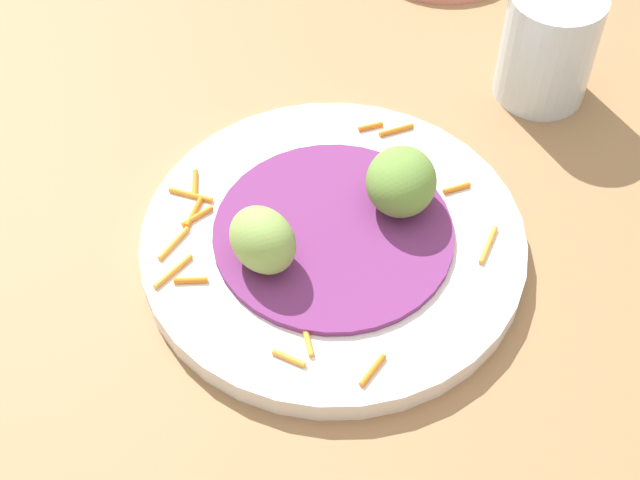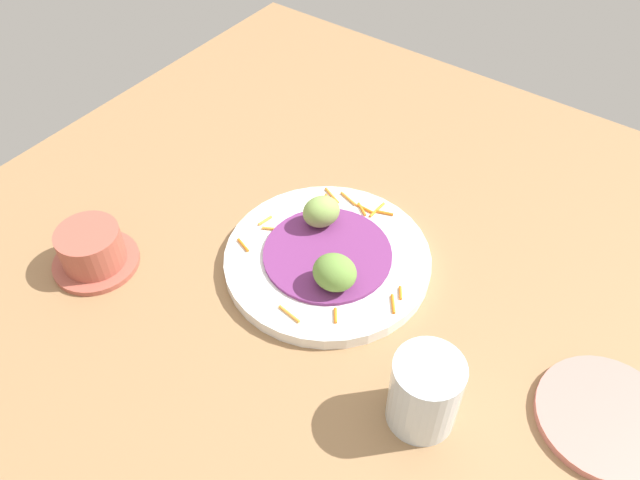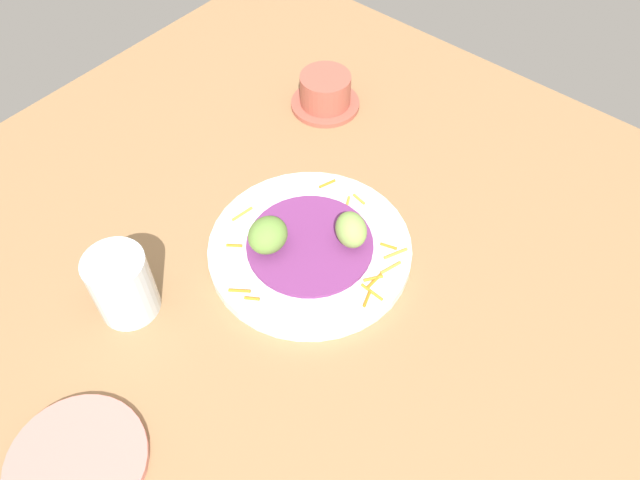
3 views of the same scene
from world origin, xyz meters
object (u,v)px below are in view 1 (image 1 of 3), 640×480
main_plate (333,243)px  guac_scoop_center (263,240)px  water_glass (548,45)px  guac_scoop_left (401,181)px

main_plate → guac_scoop_center: 6.55cm
guac_scoop_center → water_glass: (15.92, 24.85, 0.22)cm
water_glass → guac_scoop_center: bearing=-122.6°
guac_scoop_left → water_glass: 19.06cm
guac_scoop_center → water_glass: 29.51cm
water_glass → guac_scoop_left: bearing=-115.4°
main_plate → water_glass: (12.04, 21.03, 3.88)cm
main_plate → guac_scoop_left: guac_scoop_left is taller
guac_scoop_left → water_glass: (8.17, 17.22, 0.23)cm
guac_scoop_center → water_glass: size_ratio=0.54×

